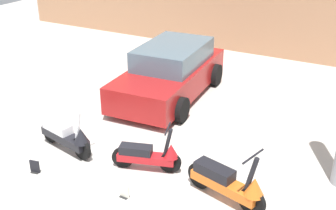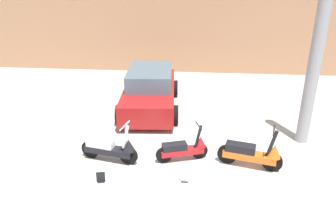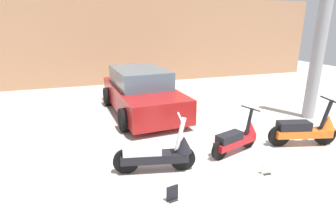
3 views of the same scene
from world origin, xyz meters
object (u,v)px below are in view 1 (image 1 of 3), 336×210
scooter_front_left (67,135)px  car_rear_left (170,72)px  scooter_front_right (149,155)px  placard_near_right_scooter (124,192)px  scooter_front_center (228,182)px  placard_near_left_scooter (35,167)px

scooter_front_left → car_rear_left: bearing=94.3°
scooter_front_right → placard_near_right_scooter: bearing=-104.6°
scooter_front_right → car_rear_left: 3.65m
scooter_front_left → placard_near_right_scooter: bearing=-8.9°
car_rear_left → scooter_front_right: bearing=18.0°
scooter_front_center → scooter_front_left: bearing=-165.2°
scooter_front_right → scooter_front_center: 1.70m
scooter_front_right → placard_near_left_scooter: scooter_front_right is taller
placard_near_left_scooter → placard_near_right_scooter: same height
scooter_front_right → scooter_front_center: (1.69, -0.19, 0.05)m
scooter_front_center → car_rear_left: car_rear_left is taller
car_rear_left → placard_near_left_scooter: 4.57m
placard_near_left_scooter → scooter_front_left: bearing=87.8°
scooter_front_left → placard_near_right_scooter: size_ratio=5.92×
scooter_front_center → placard_near_left_scooter: bearing=-150.9°
scooter_front_center → car_rear_left: (-3.05, 3.56, 0.27)m
scooter_front_right → placard_near_left_scooter: 2.21m
scooter_front_left → car_rear_left: size_ratio=0.37×
scooter_front_left → scooter_front_center: (3.54, 0.03, 0.01)m
car_rear_left → placard_near_left_scooter: car_rear_left is taller
scooter_front_left → placard_near_right_scooter: scooter_front_left is taller
car_rear_left → placard_near_right_scooter: (1.41, -4.32, -0.55)m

